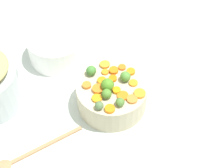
{
  "coord_description": "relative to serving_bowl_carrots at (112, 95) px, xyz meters",
  "views": [
    {
      "loc": [
        -0.04,
        -0.77,
        1.0
      ],
      "look_at": [
        -0.04,
        -0.05,
        0.13
      ],
      "focal_mm": 54.25,
      "sensor_mm": 36.0,
      "label": 1
    }
  ],
  "objects": [
    {
      "name": "tabletop",
      "position": [
        0.04,
        0.05,
        -0.06
      ],
      "size": [
        2.4,
        2.4,
        0.02
      ],
      "primitive_type": "cube",
      "color": "silver",
      "rests_on": "ground"
    },
    {
      "name": "serving_bowl_carrots",
      "position": [
        0.0,
        0.0,
        0.0
      ],
      "size": [
        0.24,
        0.24,
        0.1
      ],
      "primitive_type": "cylinder",
      "color": "#BEB091",
      "rests_on": "tabletop"
    },
    {
      "name": "carrot_slice_0",
      "position": [
        0.07,
        -0.06,
        0.05
      ],
      "size": [
        0.05,
        0.05,
        0.01
      ],
      "primitive_type": "cylinder",
      "rotation": [
        0.0,
        0.0,
        2.6
      ],
      "color": "orange",
      "rests_on": "serving_bowl_carrots"
    },
    {
      "name": "carrot_slice_1",
      "position": [
        -0.03,
        0.02,
        0.06
      ],
      "size": [
        0.04,
        0.04,
        0.01
      ],
      "primitive_type": "cylinder",
      "rotation": [
        0.0,
        0.0,
        0.98
      ],
      "color": "orange",
      "rests_on": "serving_bowl_carrots"
    },
    {
      "name": "carrot_slice_2",
      "position": [
        0.0,
        0.03,
        0.05
      ],
      "size": [
        0.03,
        0.03,
        0.01
      ],
      "primitive_type": "cylinder",
      "rotation": [
        0.0,
        0.0,
        0.23
      ],
      "color": "orange",
      "rests_on": "serving_bowl_carrots"
    },
    {
      "name": "carrot_slice_3",
      "position": [
        -0.02,
        0.06,
        0.05
      ],
      "size": [
        0.03,
        0.03,
        0.01
      ],
      "primitive_type": "cylinder",
      "rotation": [
        0.0,
        0.0,
        5.7
      ],
      "color": "orange",
      "rests_on": "serving_bowl_carrots"
    },
    {
      "name": "carrot_slice_4",
      "position": [
        0.04,
        0.08,
        0.05
      ],
      "size": [
        0.04,
        0.04,
        0.01
      ],
      "primitive_type": "cylinder",
      "rotation": [
        0.0,
        0.0,
        2.05
      ],
      "color": "orange",
      "rests_on": "serving_bowl_carrots"
    },
    {
      "name": "carrot_slice_5",
      "position": [
        0.02,
        -0.02,
        0.06
      ],
      "size": [
        0.04,
        0.04,
        0.01
      ],
      "primitive_type": "cylinder",
      "rotation": [
        0.0,
        0.0,
        0.93
      ],
      "color": "orange",
      "rests_on": "serving_bowl_carrots"
    },
    {
      "name": "carrot_slice_6",
      "position": [
        0.07,
        0.06,
        0.06
      ],
      "size": [
        0.04,
        0.04,
        0.01
      ],
      "primitive_type": "cylinder",
      "rotation": [
        0.0,
        0.0,
        3.88
      ],
      "color": "orange",
      "rests_on": "serving_bowl_carrots"
    },
    {
      "name": "carrot_slice_7",
      "position": [
        -0.01,
        -0.1,
        0.06
      ],
      "size": [
        0.04,
        0.04,
        0.01
      ],
      "primitive_type": "cylinder",
      "rotation": [
        0.0,
        0.0,
        5.03
      ],
      "color": "orange",
      "rests_on": "serving_bowl_carrots"
    },
    {
      "name": "carrot_slice_8",
      "position": [
        0.01,
        0.06,
        0.06
      ],
      "size": [
        0.04,
        0.04,
        0.01
      ],
      "primitive_type": "cylinder",
      "rotation": [
        0.0,
        0.0,
        4.96
      ],
      "color": "orange",
      "rests_on": "serving_bowl_carrots"
    },
    {
      "name": "carrot_slice_9",
      "position": [
        0.09,
        -0.04,
        0.05
      ],
      "size": [
        0.04,
        0.04,
        0.01
      ],
      "primitive_type": "cylinder",
      "rotation": [
        0.0,
        0.0,
        6.27
      ],
      "color": "orange",
      "rests_on": "serving_bowl_carrots"
    },
    {
      "name": "carrot_slice_10",
      "position": [
        -0.03,
        0.09,
        0.05
      ],
      "size": [
        0.05,
        0.05,
        0.01
      ],
      "primitive_type": "cylinder",
      "rotation": [
        0.0,
        0.0,
        5.69
      ],
      "color": "orange",
      "rests_on": "serving_bowl_carrots"
    },
    {
      "name": "carrot_slice_11",
      "position": [
        -0.05,
        -0.02,
        0.06
      ],
      "size": [
        0.06,
        0.06,
        0.01
      ],
      "primitive_type": "cylinder",
      "rotation": [
        0.0,
        0.0,
        2.22
      ],
      "color": "orange",
      "rests_on": "serving_bowl_carrots"
    },
    {
      "name": "carrot_slice_12",
      "position": [
        0.04,
        -0.04,
        0.05
      ],
      "size": [
        0.05,
        0.05,
        0.01
      ],
      "primitive_type": "cylinder",
      "rotation": [
        0.0,
        0.0,
        5.62
      ],
      "color": "orange",
      "rests_on": "serving_bowl_carrots"
    },
    {
      "name": "carrot_slice_13",
      "position": [
        0.07,
        0.01,
        0.05
      ],
      "size": [
        0.04,
        0.04,
        0.01
      ],
      "primitive_type": "cylinder",
      "rotation": [
        0.0,
        0.0,
        2.43
      ],
      "color": "orange",
      "rests_on": "serving_bowl_carrots"
    },
    {
      "name": "carrot_slice_14",
      "position": [
        -0.08,
        -0.0,
        0.06
      ],
      "size": [
        0.03,
        0.03,
        0.01
      ],
      "primitive_type": "cylinder",
      "rotation": [
        0.0,
        0.0,
        3.28
      ],
      "color": "orange",
      "rests_on": "serving_bowl_carrots"
    },
    {
      "name": "carrot_slice_15",
      "position": [
        -0.05,
        -0.06,
        0.05
      ],
      "size": [
        0.04,
        0.04,
        0.01
      ],
      "primitive_type": "cylinder",
      "rotation": [
        0.0,
        0.0,
        4.56
      ],
      "color": "orange",
      "rests_on": "serving_bowl_carrots"
    },
    {
      "name": "brussels_sprout_0",
      "position": [
        -0.01,
        -0.01,
        0.07
      ],
      "size": [
        0.04,
        0.04,
        0.04
      ],
      "primitive_type": "sphere",
      "color": "#4E8623",
      "rests_on": "serving_bowl_carrots"
    },
    {
      "name": "brussels_sprout_1",
      "position": [
        0.05,
        0.03,
        0.07
      ],
      "size": [
        0.04,
        0.04,
        0.04
      ],
      "primitive_type": "sphere",
      "color": "#508835",
      "rests_on": "serving_bowl_carrots"
    },
    {
      "name": "brussels_sprout_2",
      "position": [
        -0.04,
        -0.09,
        0.06
      ],
      "size": [
        0.03,
        0.03,
        0.03
      ],
      "primitive_type": "sphere",
      "color": "#526D41",
      "rests_on": "serving_bowl_carrots"
    },
    {
      "name": "brussels_sprout_3",
      "position": [
        -0.02,
        -0.05,
        0.07
      ],
      "size": [
        0.03,
        0.03,
        0.03
      ],
      "primitive_type": "sphere",
      "color": "#4F802D",
      "rests_on": "serving_bowl_carrots"
    },
    {
      "name": "brussels_sprout_4",
      "position": [
        0.03,
        -0.08,
        0.07
      ],
      "size": [
        0.03,
        0.03,
        0.03
      ],
      "primitive_type": "sphere",
      "color": "#507933",
      "rests_on": "serving_bowl_carrots"
    },
    {
      "name": "brussels_sprout_5",
      "position": [
        -0.07,
        0.05,
        0.07
      ],
      "size": [
        0.04,
        0.04,
        0.04
      ],
      "primitive_type": "sphere",
      "color": "#437E33",
      "rests_on": "serving_bowl_carrots"
    },
    {
      "name": "wooden_spoon",
      "position": [
        -0.3,
        -0.22,
        -0.05
      ],
      "size": [
        0.29,
        0.19,
        0.01
      ],
      "color": "#A67951",
      "rests_on": "tabletop"
    },
    {
      "name": "casserole_dish",
      "position": [
        -0.22,
        0.24,
        0.0
      ],
      "size": [
        0.22,
        0.22,
        0.11
      ],
      "primitive_type": "cylinder",
      "color": "white",
      "rests_on": "tabletop"
    }
  ]
}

